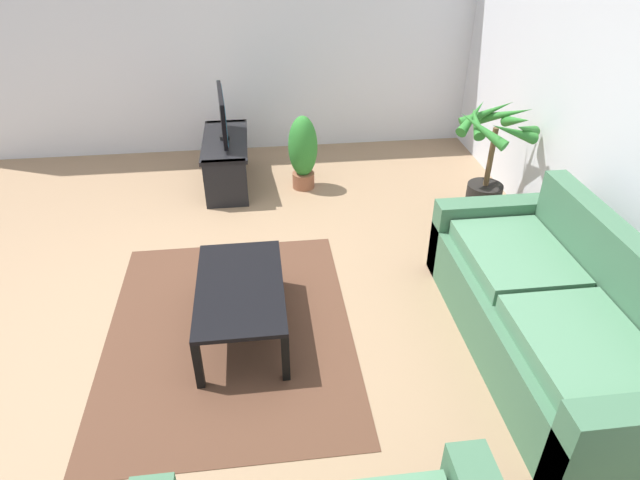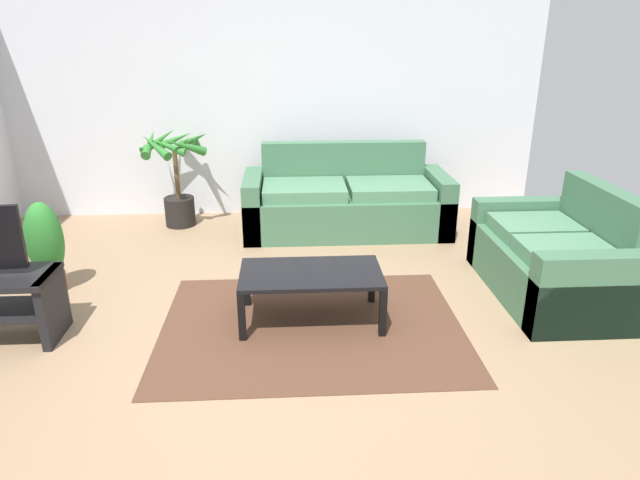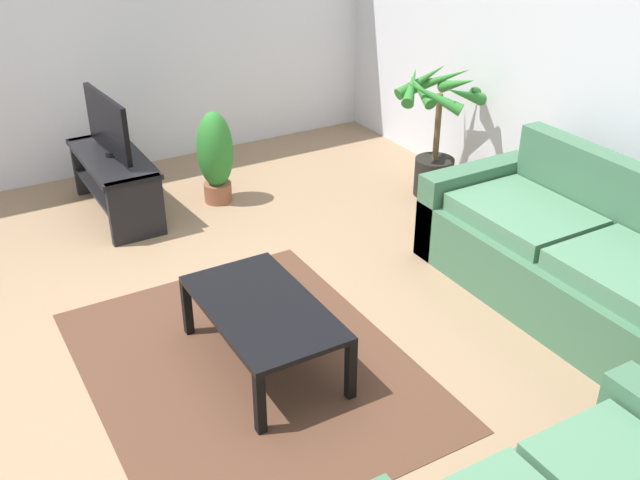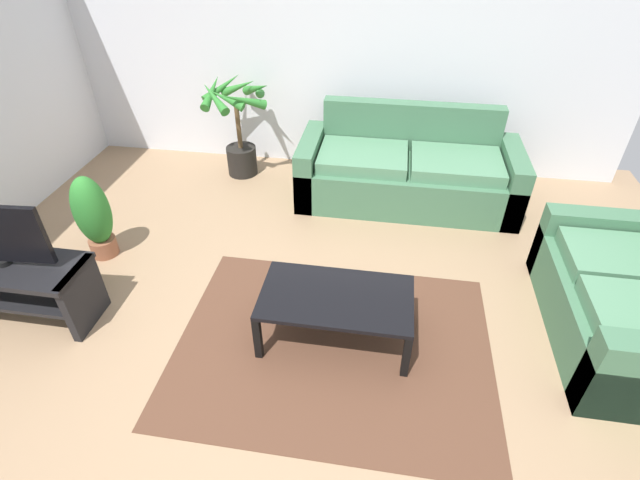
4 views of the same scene
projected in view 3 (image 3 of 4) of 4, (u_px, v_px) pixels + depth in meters
name	position (u px, v px, depth m)	size (l,w,h in m)	color
ground_plane	(199.00, 353.00, 4.33)	(6.60, 6.60, 0.00)	#937556
wall_back	(598.00, 57.00, 5.00)	(6.00, 0.06, 2.70)	silver
wall_left	(46.00, 22.00, 5.96)	(0.06, 6.00, 2.70)	silver
couch_main	(581.00, 265.00, 4.63)	(2.16, 0.90, 0.90)	#3F6B4C
tv_stand	(115.00, 176.00, 5.80)	(1.10, 0.45, 0.49)	black
tv	(108.00, 124.00, 5.60)	(0.79, 0.10, 0.49)	black
coffee_table	(263.00, 313.00, 4.08)	(1.04, 0.58, 0.39)	black
area_rug	(249.00, 367.00, 4.20)	(2.20, 1.70, 0.01)	#513323
potted_palm	(437.00, 131.00, 6.01)	(0.78, 0.77, 1.06)	black
potted_plant_small	(215.00, 155.00, 5.96)	(0.29, 0.29, 0.77)	brown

